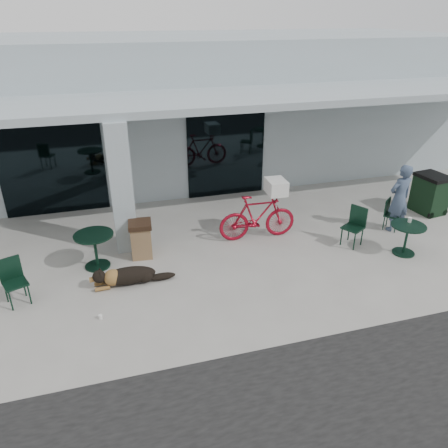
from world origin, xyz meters
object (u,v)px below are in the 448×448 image
object	(u,v)px
cafe_table_near	(96,251)
cafe_chair_far_b	(353,227)
cafe_chair_near	(15,283)
wheeled_bin	(430,194)
bicycle	(258,217)
dog	(129,275)
person	(399,198)
trash_receptacle	(141,239)
cafe_table_far	(406,239)
cafe_chair_far_a	(393,215)

from	to	relation	value
cafe_table_near	cafe_chair_far_b	size ratio (longest dim) A/B	0.89
cafe_chair_near	wheeled_bin	size ratio (longest dim) A/B	0.85
wheeled_bin	cafe_chair_near	bearing A→B (deg)	-179.86
bicycle	wheeled_bin	size ratio (longest dim) A/B	1.76
dog	wheeled_bin	xyz separation A→B (m)	(8.61, 1.37, 0.34)
cafe_table_near	person	xyz separation A→B (m)	(7.63, -0.27, 0.49)
cafe_table_near	trash_receptacle	bearing A→B (deg)	10.33
trash_receptacle	wheeled_bin	distance (m)	8.21
cafe_table_far	trash_receptacle	bearing A→B (deg)	165.01
cafe_chair_far_b	person	size ratio (longest dim) A/B	0.55
cafe_chair_far_a	cafe_chair_far_b	world-z (taller)	cafe_chair_far_b
cafe_chair_far_a	cafe_chair_far_b	size ratio (longest dim) A/B	0.85
cafe_table_near	cafe_chair_near	distance (m)	1.84
cafe_chair_near	bicycle	bearing A→B (deg)	-8.83
cafe_chair_far_a	dog	bearing A→B (deg)	146.55
cafe_chair_far_a	person	xyz separation A→B (m)	(0.07, -0.05, 0.48)
dog	trash_receptacle	world-z (taller)	trash_receptacle
bicycle	cafe_chair_far_b	size ratio (longest dim) A/B	2.01
dog	cafe_chair_far_b	xyz separation A→B (m)	(5.45, 0.20, 0.27)
bicycle	person	world-z (taller)	person
wheeled_bin	dog	bearing A→B (deg)	-178.53
dog	wheeled_bin	distance (m)	8.73
cafe_chair_far_a	wheeled_bin	distance (m)	1.82
cafe_table_near	cafe_chair_near	size ratio (longest dim) A/B	0.92
cafe_chair_far_b	person	bearing A→B (deg)	76.45
cafe_table_near	cafe_table_far	size ratio (longest dim) A/B	1.09
trash_receptacle	cafe_chair_far_a	bearing A→B (deg)	-3.64
cafe_table_far	trash_receptacle	distance (m)	6.26
cafe_table_near	cafe_table_far	distance (m)	7.22
cafe_chair_far_b	person	distance (m)	1.67
cafe_table_near	wheeled_bin	size ratio (longest dim) A/B	0.78
dog	cafe_chair_far_a	size ratio (longest dim) A/B	1.57
cafe_chair_near	cafe_table_far	world-z (taller)	cafe_chair_near
bicycle	cafe_table_far	xyz separation A→B (m)	(3.12, -1.72, -0.22)
trash_receptacle	bicycle	bearing A→B (deg)	1.96
dog	cafe_chair_far_a	world-z (taller)	cafe_chair_far_a
bicycle	cafe_chair_far_b	xyz separation A→B (m)	(2.12, -1.00, -0.10)
cafe_chair_far_b	wheeled_bin	size ratio (longest dim) A/B	0.88
cafe_chair_near	cafe_chair_far_a	size ratio (longest dim) A/B	1.14
wheeled_bin	cafe_table_near	bearing A→B (deg)	175.28
cafe_table_far	trash_receptacle	size ratio (longest dim) A/B	0.90
person	trash_receptacle	distance (m)	6.63
bicycle	cafe_chair_far_a	distance (m)	3.64
bicycle	cafe_table_near	bearing A→B (deg)	96.60
cafe_chair_far_b	wheeled_bin	xyz separation A→B (m)	(3.17, 1.16, 0.07)
dog	cafe_table_far	distance (m)	6.47
bicycle	wheeled_bin	distance (m)	5.29
bicycle	dog	size ratio (longest dim) A/B	1.51
trash_receptacle	cafe_table_near	bearing A→B (deg)	-169.67
dog	cafe_table_near	xyz separation A→B (m)	(-0.63, 0.91, 0.19)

